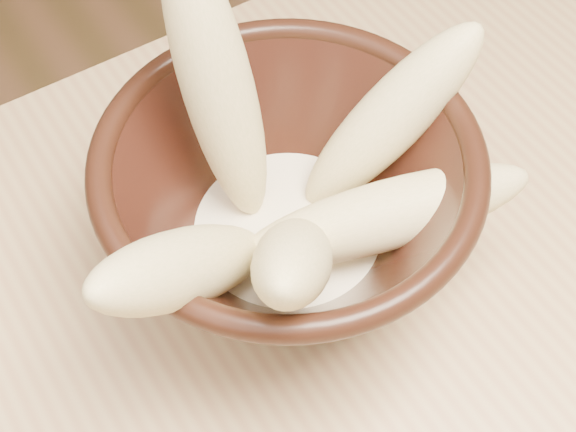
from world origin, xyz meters
name	(u,v)px	position (x,y,z in m)	size (l,w,h in m)	color
table	(548,400)	(0.00, 0.00, 0.67)	(1.20, 0.80, 0.75)	tan
bowl	(288,206)	(-0.12, 0.15, 0.82)	(0.23, 0.23, 0.12)	black
milk_puddle	(288,234)	(-0.12, 0.15, 0.79)	(0.13, 0.13, 0.02)	#FFEFCD
banana_upright	(218,87)	(-0.14, 0.21, 0.89)	(0.04, 0.04, 0.19)	#C5BB74
banana_left	(188,266)	(-0.20, 0.13, 0.86)	(0.04, 0.04, 0.17)	#C5BB74
banana_right	(390,119)	(-0.05, 0.16, 0.85)	(0.04, 0.04, 0.15)	#C5BB74
banana_across	(385,216)	(-0.08, 0.11, 0.83)	(0.04, 0.04, 0.18)	#C5BB74
banana_front	(293,260)	(-0.15, 0.10, 0.86)	(0.04, 0.04, 0.16)	#C5BB74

